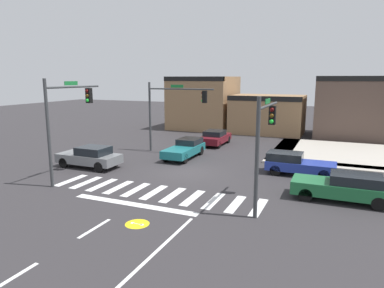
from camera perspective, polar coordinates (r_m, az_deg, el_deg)
The scene contains 14 objects.
ground_plane at distance 23.07m, azimuth -0.76°, elevation -4.61°, with size 120.00×120.00×0.00m, color #302D30.
crosswalk_near at distance 19.22m, azimuth -6.24°, elevation -7.85°, with size 11.93×2.52×0.01m.
lane_markings at distance 12.58m, azimuth -21.32°, elevation -19.13°, with size 6.80×24.25×0.01m.
bike_detector_marking at distance 15.39m, azimuth -8.94°, elevation -12.79°, with size 1.04×1.04×0.01m.
curb_corner_northeast at distance 30.37m, azimuth 21.64°, elevation -1.47°, with size 10.00×10.60×0.15m.
storefront_row at distance 40.35m, azimuth 12.90°, elevation 5.99°, with size 23.94×7.02×6.29m.
traffic_signal_northwest at distance 28.43m, azimuth -3.12°, elevation 6.44°, with size 5.74×0.32×5.77m.
traffic_signal_southwest at distance 21.89m, azimuth -19.74°, elevation 4.97°, with size 0.32×4.59×6.09m.
traffic_signal_southeast at distance 16.56m, azimuth 11.83°, elevation 1.88°, with size 0.32×4.32×5.36m.
car_gray at distance 25.12m, azimuth -16.33°, elevation -2.00°, with size 4.40×1.89×1.47m.
car_maroon at distance 32.21m, azimuth 3.79°, elevation 1.08°, with size 1.88×4.14×1.36m.
car_teal at distance 27.09m, azimuth -1.13°, elevation -0.74°, with size 1.80×4.61×1.37m.
car_blue at distance 23.32m, azimuth 16.68°, elevation -3.06°, with size 4.26×1.79×1.39m.
car_green at distance 19.19m, azimuth 23.70°, elevation -6.43°, with size 4.80×1.81×1.44m.
Camera 1 is at (9.00, -20.34, 6.13)m, focal length 32.61 mm.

